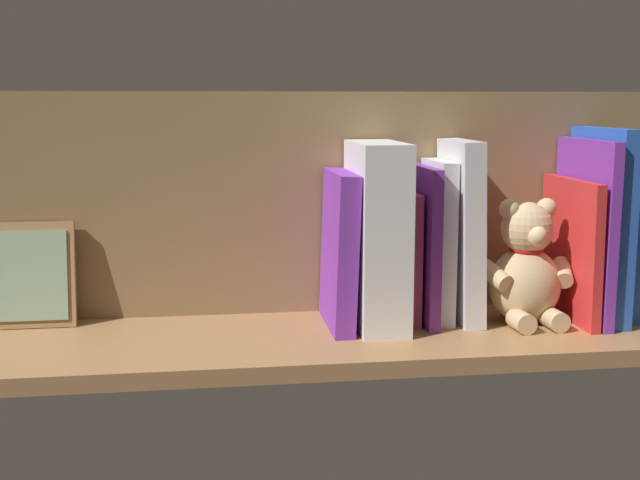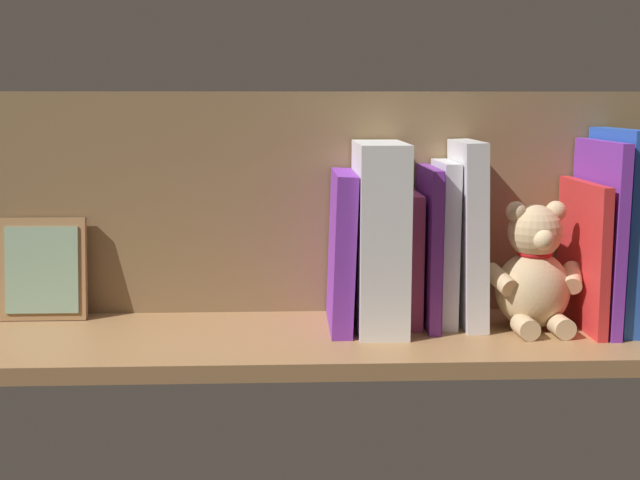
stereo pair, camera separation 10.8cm
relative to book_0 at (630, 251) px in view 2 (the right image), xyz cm
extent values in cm
cube|color=#A87A4C|center=(43.18, 3.61, -11.16)|extent=(102.15, 27.49, 2.20)
cube|color=olive|center=(43.18, -7.89, 5.84)|extent=(102.15, 1.50, 31.80)
cube|color=blue|center=(0.00, 0.00, 0.00)|extent=(2.64, 13.48, 20.11)
cube|color=blue|center=(3.03, 1.40, 3.36)|extent=(2.44, 16.28, 26.84)
cube|color=purple|center=(5.47, 1.83, 2.60)|extent=(1.47, 17.13, 25.30)
cube|color=red|center=(7.38, 1.78, -0.13)|extent=(1.63, 17.03, 19.86)
ellipsoid|color=#D1B284|center=(14.32, 2.75, -4.79)|extent=(10.44, 9.44, 10.54)
sphere|color=#D1B284|center=(14.32, 2.75, 3.20)|extent=(7.25, 7.25, 7.25)
sphere|color=#D1B284|center=(11.60, 2.62, 5.92)|extent=(2.80, 2.80, 2.80)
sphere|color=#D1B284|center=(17.03, 2.88, 5.92)|extent=(2.80, 2.80, 2.80)
sphere|color=beige|center=(14.17, 5.83, 2.66)|extent=(2.80, 2.80, 2.80)
cylinder|color=#D1B284|center=(9.25, 3.82, -2.94)|extent=(3.89, 5.68, 3.90)
cylinder|color=#D1B284|center=(19.25, 4.31, -2.94)|extent=(4.29, 5.73, 3.90)
cylinder|color=#D1B284|center=(11.73, 7.11, -8.66)|extent=(2.99, 4.09, 2.80)
cylinder|color=#D1B284|center=(16.47, 7.34, -8.66)|extent=(2.99, 4.09, 2.80)
torus|color=red|center=(14.32, 2.75, 0.32)|extent=(5.04, 5.04, 0.82)
cube|color=silver|center=(22.75, -0.25, 2.54)|extent=(3.79, 12.98, 25.28)
cube|color=silver|center=(25.82, -1.02, 1.14)|extent=(2.20, 11.45, 22.40)
cube|color=purple|center=(28.18, 0.01, 0.80)|extent=(1.56, 13.50, 21.70)
cube|color=#B23F72|center=(30.39, -1.02, -0.98)|extent=(1.86, 11.44, 18.16)
cube|color=white|center=(35.04, 1.21, 2.49)|extent=(6.47, 15.70, 25.10)
cube|color=purple|center=(40.14, 0.71, 0.51)|extent=(3.45, 14.90, 21.22)
cube|color=#A87A4C|center=(81.87, -4.83, -2.90)|extent=(12.04, 3.40, 14.49)
cube|color=#8CAD8C|center=(81.87, -4.11, -2.90)|extent=(10.11, 2.21, 12.07)
camera|label=1|loc=(58.22, 108.87, 20.70)|focal=46.12mm
camera|label=2|loc=(47.49, 109.85, 20.70)|focal=46.12mm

